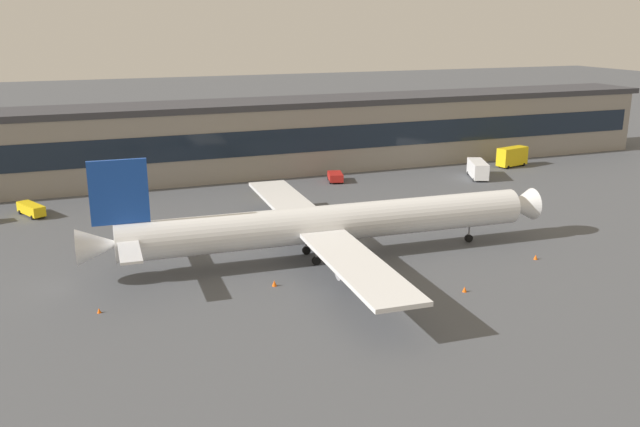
# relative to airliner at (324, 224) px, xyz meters

# --- Properties ---
(ground_plane) EXTENTS (600.00, 600.00, 0.00)m
(ground_plane) POSITION_rel_airliner_xyz_m (5.43, 3.76, -4.74)
(ground_plane) COLOR #4C4F54
(terminal_building) EXTENTS (186.57, 14.50, 14.73)m
(terminal_building) POSITION_rel_airliner_xyz_m (5.43, 53.68, 2.65)
(terminal_building) COLOR gray
(terminal_building) RESTS_ON ground_plane
(airliner) EXTENTS (62.72, 54.21, 14.87)m
(airliner) POSITION_rel_airliner_xyz_m (0.00, 0.00, 0.00)
(airliner) COLOR white
(airliner) RESTS_ON ground_plane
(belt_loader) EXTENTS (4.54, 6.64, 1.95)m
(belt_loader) POSITION_rel_airliner_xyz_m (-36.72, 35.84, -3.58)
(belt_loader) COLOR yellow
(belt_loader) RESTS_ON ground_plane
(catering_truck) EXTENTS (7.61, 4.25, 4.15)m
(catering_truck) POSITION_rel_airliner_xyz_m (58.81, 40.02, -2.44)
(catering_truck) COLOR yellow
(catering_truck) RESTS_ON ground_plane
(pushback_tractor) EXTENTS (3.75, 5.31, 1.75)m
(pushback_tractor) POSITION_rel_airliner_xyz_m (18.08, 40.29, -3.69)
(pushback_tractor) COLOR red
(pushback_tractor) RESTS_ON ground_plane
(fuel_truck) EXTENTS (5.77, 8.83, 3.35)m
(fuel_truck) POSITION_rel_airliner_xyz_m (45.82, 33.16, -2.85)
(fuel_truck) COLOR white
(fuel_truck) RESTS_ON ground_plane
(baggage_tug) EXTENTS (4.00, 3.91, 1.85)m
(baggage_tug) POSITION_rel_airliner_xyz_m (3.21, 35.69, -3.65)
(baggage_tug) COLOR yellow
(baggage_tug) RESTS_ON ground_plane
(traffic_cone_0) EXTENTS (0.53, 0.53, 0.66)m
(traffic_cone_0) POSITION_rel_airliner_xyz_m (25.89, -10.47, -4.41)
(traffic_cone_0) COLOR #F2590C
(traffic_cone_0) RESTS_ON ground_plane
(traffic_cone_1) EXTENTS (0.45, 0.45, 0.57)m
(traffic_cone_1) POSITION_rel_airliner_xyz_m (-29.01, -7.66, -4.45)
(traffic_cone_1) COLOR #F2590C
(traffic_cone_1) RESTS_ON ground_plane
(traffic_cone_2) EXTENTS (0.53, 0.53, 0.67)m
(traffic_cone_2) POSITION_rel_airliner_xyz_m (11.04, -16.70, -4.40)
(traffic_cone_2) COLOR #F2590C
(traffic_cone_2) RESTS_ON ground_plane
(traffic_cone_3) EXTENTS (0.59, 0.59, 0.74)m
(traffic_cone_3) POSITION_rel_airliner_xyz_m (-9.07, -7.09, -4.37)
(traffic_cone_3) COLOR #F2590C
(traffic_cone_3) RESTS_ON ground_plane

